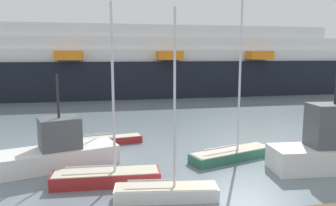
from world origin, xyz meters
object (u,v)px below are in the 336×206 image
object	(u,v)px
sailboat_0	(107,175)
sailboat_5	(110,138)
sailboat_3	(232,151)
sailboat_2	(166,190)
fishing_boat_1	(336,147)
cruise_ship	(72,64)
fishing_boat_0	(56,151)

from	to	relation	value
sailboat_0	sailboat_5	xyz separation A→B (m)	(0.48, 8.53, -0.01)
sailboat_0	sailboat_3	size ratio (longest dim) A/B	0.84
sailboat_2	fishing_boat_1	xyz separation A→B (m)	(11.49, 1.97, 0.97)
sailboat_3	fishing_boat_1	bearing A→B (deg)	-47.06
sailboat_5	cruise_ship	distance (m)	34.08
fishing_boat_1	sailboat_2	bearing A→B (deg)	15.62
fishing_boat_0	sailboat_3	bearing A→B (deg)	-21.55
sailboat_2	fishing_boat_1	distance (m)	11.70
sailboat_0	fishing_boat_1	size ratio (longest dim) A/B	1.15
cruise_ship	sailboat_3	bearing A→B (deg)	-70.53
sailboat_3	sailboat_2	bearing A→B (deg)	-154.74
sailboat_0	sailboat_2	bearing A→B (deg)	-37.70
sailboat_5	cruise_ship	xyz separation A→B (m)	(-5.07, 33.31, 5.08)
fishing_boat_1	sailboat_0	bearing A→B (deg)	3.35
fishing_boat_0	fishing_boat_1	size ratio (longest dim) A/B	0.97
sailboat_0	fishing_boat_1	bearing A→B (deg)	1.54
sailboat_5	cruise_ship	bearing A→B (deg)	90.82
fishing_boat_0	fishing_boat_1	world-z (taller)	fishing_boat_1
sailboat_0	fishing_boat_0	world-z (taller)	sailboat_0
sailboat_5	fishing_boat_1	xyz separation A→B (m)	(13.94, -9.17, 0.95)
sailboat_0	sailboat_2	size ratio (longest dim) A/B	1.06
sailboat_0	cruise_ship	world-z (taller)	cruise_ship
sailboat_0	sailboat_2	distance (m)	3.92
sailboat_5	fishing_boat_0	distance (m)	6.10
sailboat_3	cruise_ship	xyz separation A→B (m)	(-13.35, 39.18, 5.02)
fishing_boat_1	cruise_ship	distance (m)	46.72
sailboat_5	fishing_boat_0	size ratio (longest dim) A/B	1.23
sailboat_3	fishing_boat_0	distance (m)	11.97
fishing_boat_0	fishing_boat_1	xyz separation A→B (m)	(17.56, -4.30, 0.39)
fishing_boat_0	cruise_ship	world-z (taller)	cruise_ship
sailboat_3	sailboat_5	size ratio (longest dim) A/B	1.15
sailboat_3	cruise_ship	size ratio (longest dim) A/B	0.11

